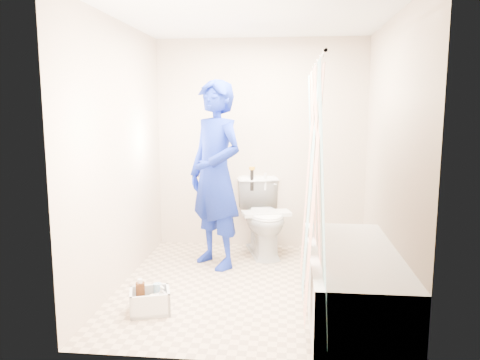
# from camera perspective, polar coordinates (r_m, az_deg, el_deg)

# --- Properties ---
(floor) EXTENTS (2.60, 2.60, 0.00)m
(floor) POSITION_cam_1_polar(r_m,az_deg,el_deg) (4.42, 1.35, -12.80)
(floor) COLOR tan
(floor) RESTS_ON ground
(ceiling) EXTENTS (2.40, 2.60, 0.02)m
(ceiling) POSITION_cam_1_polar(r_m,az_deg,el_deg) (4.17, 1.48, 19.47)
(ceiling) COLOR white
(ceiling) RESTS_ON wall_back
(wall_back) EXTENTS (2.40, 0.02, 2.40)m
(wall_back) POSITION_cam_1_polar(r_m,az_deg,el_deg) (5.42, 2.50, 4.32)
(wall_back) COLOR #C2AB95
(wall_back) RESTS_ON ground
(wall_front) EXTENTS (2.40, 0.02, 2.40)m
(wall_front) POSITION_cam_1_polar(r_m,az_deg,el_deg) (2.84, -0.65, 0.08)
(wall_front) COLOR #C2AB95
(wall_front) RESTS_ON ground
(wall_left) EXTENTS (0.02, 2.60, 2.40)m
(wall_left) POSITION_cam_1_polar(r_m,az_deg,el_deg) (4.39, -14.43, 2.95)
(wall_left) COLOR #C2AB95
(wall_left) RESTS_ON ground
(wall_right) EXTENTS (0.02, 2.60, 2.40)m
(wall_right) POSITION_cam_1_polar(r_m,az_deg,el_deg) (4.21, 17.95, 2.54)
(wall_right) COLOR #C2AB95
(wall_right) RESTS_ON ground
(bathtub) EXTENTS (0.70, 1.75, 0.50)m
(bathtub) POSITION_cam_1_polar(r_m,az_deg,el_deg) (3.95, 13.50, -11.60)
(bathtub) COLOR white
(bathtub) RESTS_ON ground
(curtain_rod) EXTENTS (0.02, 1.90, 0.02)m
(curtain_rod) POSITION_cam_1_polar(r_m,az_deg,el_deg) (3.68, 9.25, 13.70)
(curtain_rod) COLOR silver
(curtain_rod) RESTS_ON wall_back
(shower_curtain) EXTENTS (0.06, 1.75, 1.80)m
(shower_curtain) POSITION_cam_1_polar(r_m,az_deg,el_deg) (3.72, 8.89, -0.71)
(shower_curtain) COLOR white
(shower_curtain) RESTS_ON curtain_rod
(toilet) EXTENTS (0.68, 0.92, 0.84)m
(toilet) POSITION_cam_1_polar(r_m,az_deg,el_deg) (5.23, 2.90, -4.52)
(toilet) COLOR white
(toilet) RESTS_ON ground
(tank_lid) EXTENTS (0.56, 0.36, 0.04)m
(tank_lid) POSITION_cam_1_polar(r_m,az_deg,el_deg) (5.08, 3.24, -4.07)
(tank_lid) COLOR white
(tank_lid) RESTS_ON toilet
(tank_internals) EXTENTS (0.20, 0.09, 0.27)m
(tank_internals) POSITION_cam_1_polar(r_m,az_deg,el_deg) (5.35, 1.90, 0.25)
(tank_internals) COLOR black
(tank_internals) RESTS_ON toilet
(plumber) EXTENTS (0.82, 0.80, 1.90)m
(plumber) POSITION_cam_1_polar(r_m,az_deg,el_deg) (4.75, -3.01, 0.64)
(plumber) COLOR #1036A8
(plumber) RESTS_ON ground
(cleaning_caddy) EXTENTS (0.37, 0.33, 0.24)m
(cleaning_caddy) POSITION_cam_1_polar(r_m,az_deg,el_deg) (3.94, -10.77, -14.40)
(cleaning_caddy) COLOR silver
(cleaning_caddy) RESTS_ON ground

